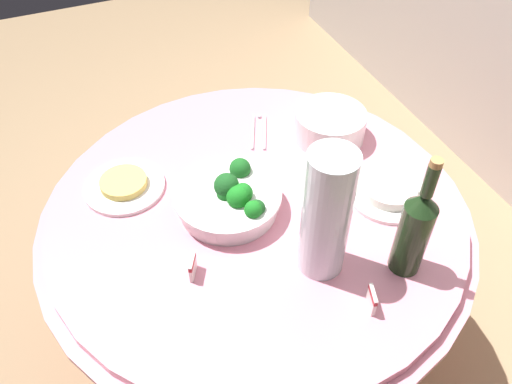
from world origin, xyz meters
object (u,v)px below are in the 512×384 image
object	(u,v)px
decorative_fruit_vase	(326,220)
serving_tongs	(259,131)
label_placard_front	(372,299)
label_placard_rear	(193,266)
broccoli_bowl	(230,198)
food_plate_rice	(389,191)
label_placard_mid	(322,167)
plate_stack	(330,125)
food_plate_noodles	(124,185)
wine_bottle	(415,230)

from	to	relation	value
decorative_fruit_vase	serving_tongs	xyz separation A→B (m)	(-0.52, 0.06, -0.15)
label_placard_front	label_placard_rear	bearing A→B (deg)	-125.66
serving_tongs	broccoli_bowl	bearing A→B (deg)	-36.47
food_plate_rice	label_placard_mid	distance (m)	0.19
plate_stack	serving_tongs	bearing A→B (deg)	-120.06
plate_stack	label_placard_mid	distance (m)	0.17
plate_stack	label_placard_mid	size ratio (longest dim) A/B	3.82
decorative_fruit_vase	label_placard_mid	bearing A→B (deg)	151.42
food_plate_noodles	broccoli_bowl	bearing A→B (deg)	51.79
wine_bottle	food_plate_rice	world-z (taller)	wine_bottle
food_plate_rice	label_placard_rear	distance (m)	0.57
broccoli_bowl	wine_bottle	xyz separation A→B (m)	(0.33, 0.31, 0.09)
plate_stack	label_placard_mid	bearing A→B (deg)	-36.07
food_plate_noodles	decorative_fruit_vase	bearing A→B (deg)	40.50
food_plate_noodles	food_plate_rice	size ratio (longest dim) A/B	1.00
label_placard_rear	broccoli_bowl	bearing A→B (deg)	136.15
serving_tongs	food_plate_noodles	bearing A→B (deg)	-79.45
food_plate_rice	label_placard_mid	world-z (taller)	label_placard_mid
broccoli_bowl	wine_bottle	world-z (taller)	wine_bottle
broccoli_bowl	food_plate_rice	world-z (taller)	broccoli_bowl
plate_stack	wine_bottle	world-z (taller)	wine_bottle
food_plate_rice	label_placard_front	size ratio (longest dim) A/B	4.00
decorative_fruit_vase	food_plate_rice	bearing A→B (deg)	114.66
label_placard_front	food_plate_rice	bearing A→B (deg)	140.45
plate_stack	serving_tongs	world-z (taller)	plate_stack
broccoli_bowl	plate_stack	size ratio (longest dim) A/B	1.33
label_placard_front	label_placard_rear	world-z (taller)	same
label_placard_front	broccoli_bowl	bearing A→B (deg)	-155.93
food_plate_noodles	label_placard_mid	world-z (taller)	label_placard_mid
food_plate_noodles	food_plate_rice	xyz separation A→B (m)	(0.31, 0.65, 0.00)
label_placard_mid	broccoli_bowl	bearing A→B (deg)	-85.63
decorative_fruit_vase	food_plate_rice	distance (m)	0.33
plate_stack	wine_bottle	bearing A→B (deg)	-7.95
broccoli_bowl	label_placard_front	size ratio (longest dim) A/B	5.09
decorative_fruit_vase	label_placard_front	distance (m)	0.20
decorative_fruit_vase	label_placard_mid	world-z (taller)	decorative_fruit_vase
serving_tongs	decorative_fruit_vase	bearing A→B (deg)	-7.13
broccoli_bowl	plate_stack	xyz separation A→B (m)	(-0.16, 0.38, 0.00)
food_plate_noodles	label_placard_rear	bearing A→B (deg)	13.38
food_plate_noodles	serving_tongs	bearing A→B (deg)	100.55
broccoli_bowl	label_placard_rear	world-z (taller)	broccoli_bowl
broccoli_bowl	food_plate_rice	size ratio (longest dim) A/B	1.27
food_plate_noodles	food_plate_rice	world-z (taller)	food_plate_rice
plate_stack	serving_tongs	xyz separation A→B (m)	(-0.11, -0.18, -0.04)
plate_stack	food_plate_rice	world-z (taller)	plate_stack
plate_stack	label_placard_front	bearing A→B (deg)	-19.90
decorative_fruit_vase	food_plate_rice	size ratio (longest dim) A/B	1.55
plate_stack	food_plate_noodles	size ratio (longest dim) A/B	0.95
wine_bottle	label_placard_mid	bearing A→B (deg)	-174.66
broccoli_bowl	label_placard_mid	distance (m)	0.28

